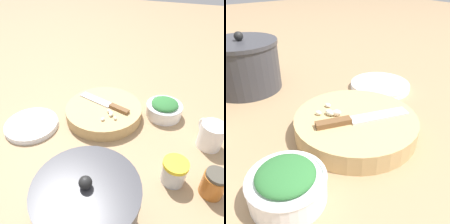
% 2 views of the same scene
% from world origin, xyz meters
% --- Properties ---
extents(ground_plane, '(5.00, 5.00, 0.00)m').
position_xyz_m(ground_plane, '(0.00, 0.00, 0.00)').
color(ground_plane, '#997A56').
extents(cutting_board, '(0.30, 0.30, 0.05)m').
position_xyz_m(cutting_board, '(0.09, -0.08, 0.02)').
color(cutting_board, tan).
rests_on(cutting_board, ground_plane).
extents(chef_knife, '(0.23, 0.09, 0.01)m').
position_xyz_m(chef_knife, '(0.08, -0.10, 0.05)').
color(chef_knife, brown).
rests_on(chef_knife, cutting_board).
extents(garlic_cloves, '(0.06, 0.07, 0.02)m').
position_xyz_m(garlic_cloves, '(0.05, -0.03, 0.06)').
color(garlic_cloves, white).
rests_on(garlic_cloves, cutting_board).
extents(herb_bowl, '(0.14, 0.14, 0.07)m').
position_xyz_m(herb_bowl, '(-0.14, -0.17, 0.04)').
color(herb_bowl, white).
rests_on(herb_bowl, ground_plane).
extents(spice_jar, '(0.07, 0.07, 0.08)m').
position_xyz_m(spice_jar, '(-0.21, 0.13, 0.04)').
color(spice_jar, silver).
rests_on(spice_jar, ground_plane).
extents(coffee_mug, '(0.08, 0.11, 0.09)m').
position_xyz_m(coffee_mug, '(-0.31, -0.05, 0.05)').
color(coffee_mug, white).
rests_on(coffee_mug, ground_plane).
extents(plate_stack, '(0.20, 0.20, 0.02)m').
position_xyz_m(plate_stack, '(0.32, 0.08, 0.01)').
color(plate_stack, white).
rests_on(plate_stack, ground_plane).
extents(honey_jar, '(0.06, 0.06, 0.08)m').
position_xyz_m(honey_jar, '(-0.32, 0.14, 0.04)').
color(honey_jar, '#B26023').
rests_on(honey_jar, ground_plane).
extents(stock_pot, '(0.23, 0.23, 0.19)m').
position_xyz_m(stock_pot, '(-0.04, 0.34, 0.08)').
color(stock_pot, '#38383D').
rests_on(stock_pot, ground_plane).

